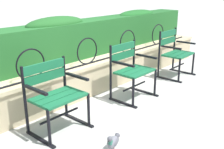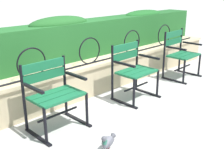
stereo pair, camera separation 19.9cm
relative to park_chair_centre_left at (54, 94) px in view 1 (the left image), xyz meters
name	(u,v)px [view 1 (the left image)]	position (x,y,z in m)	size (l,w,h in m)	color
ground_plane	(116,113)	(0.80, -0.27, -0.46)	(60.00, 60.00, 0.00)	#B7B5AF
stone_wall	(75,82)	(0.80, 0.56, -0.20)	(6.98, 0.41, 0.52)	#C6B289
iron_arch_fence	(64,59)	(0.55, 0.49, 0.23)	(6.45, 0.02, 0.42)	black
hedge_row	(56,41)	(0.78, 0.97, 0.39)	(6.84, 0.48, 0.72)	#236028
park_chair_centre_left	(54,94)	(0.00, 0.00, 0.00)	(0.65, 0.53, 0.84)	#19663D
park_chair_centre_right	(131,69)	(1.40, -0.06, 0.00)	(0.62, 0.53, 0.86)	#19663D
park_chair_rightmost	(174,52)	(2.79, -0.02, 0.01)	(0.64, 0.54, 0.89)	#19663D
pigeon_near_chairs	(113,141)	(0.11, -0.83, -0.35)	(0.28, 0.17, 0.22)	slate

